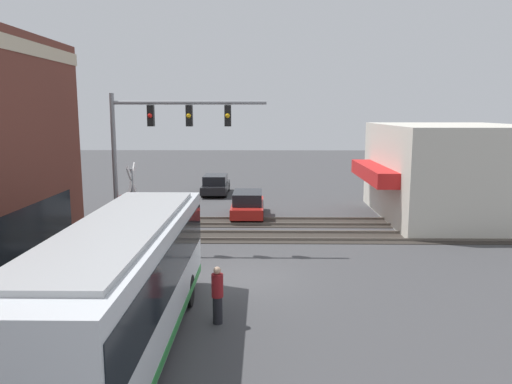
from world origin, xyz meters
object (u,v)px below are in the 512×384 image
parked_car_black (216,185)px  pedestrian_at_crossing (153,230)px  pedestrian_near_bus (217,295)px  city_bus (121,284)px  crossing_signal (132,198)px  parked_car_red (248,205)px

parked_car_black → pedestrian_at_crossing: size_ratio=2.49×
pedestrian_at_crossing → pedestrian_near_bus: bearing=-155.0°
city_bus → pedestrian_at_crossing: (9.39, 1.31, -0.93)m
city_bus → parked_car_black: (24.41, -0.00, -1.19)m
crossing_signal → pedestrian_at_crossing: (-0.32, -0.94, -1.36)m
parked_car_black → pedestrian_near_bus: 22.63m
parked_car_red → parked_car_black: (7.84, 2.60, -0.02)m
city_bus → parked_car_red: size_ratio=2.29×
crossing_signal → pedestrian_at_crossing: size_ratio=2.10×
city_bus → parked_car_red: (16.57, -2.60, -1.17)m
parked_car_red → pedestrian_near_bus: 14.69m
crossing_signal → parked_car_red: crossing_signal is taller
city_bus → parked_car_black: size_ratio=2.38×
parked_car_red → pedestrian_near_bus: size_ratio=2.76×
parked_car_black → crossing_signal: bearing=171.3°
parked_car_black → pedestrian_near_bus: pedestrian_near_bus is taller
parked_car_red → pedestrian_near_bus: pedestrian_near_bus is taller
parked_car_black → pedestrian_near_bus: (-22.52, -2.19, 0.19)m
parked_car_red → pedestrian_at_crossing: 8.18m
parked_car_red → pedestrian_at_crossing: (-7.18, 3.91, 0.23)m
parked_car_red → pedestrian_near_bus: (-14.68, 0.41, 0.17)m
crossing_signal → parked_car_red: 8.55m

